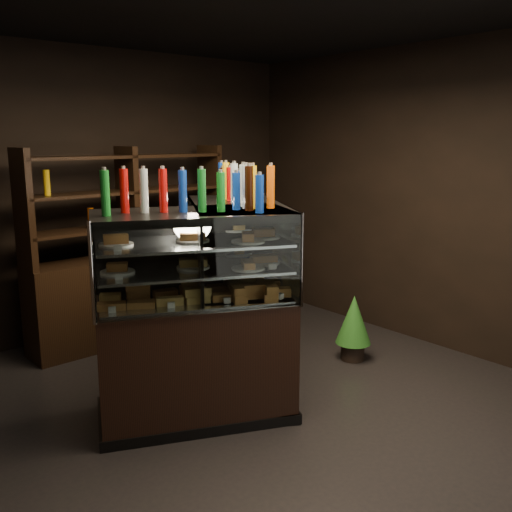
% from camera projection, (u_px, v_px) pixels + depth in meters
% --- Properties ---
extents(ground, '(5.00, 5.00, 0.00)m').
position_uv_depth(ground, '(235.00, 413.00, 4.40)').
color(ground, black).
rests_on(ground, ground).
extents(room_shell, '(5.02, 5.02, 3.01)m').
position_uv_depth(room_shell, '(233.00, 159.00, 4.01)').
color(room_shell, black).
rests_on(room_shell, ground).
extents(display_case, '(2.03, 1.62, 1.58)m').
position_uv_depth(display_case, '(218.00, 339.00, 4.50)').
color(display_case, black).
rests_on(display_case, ground).
extents(food_display, '(1.61, 1.23, 0.48)m').
position_uv_depth(food_display, '(217.00, 261.00, 4.37)').
color(food_display, '#BD7743').
rests_on(food_display, display_case).
extents(bottles_top, '(1.44, 1.09, 0.30)m').
position_uv_depth(bottles_top, '(215.00, 188.00, 4.26)').
color(bottles_top, yellow).
rests_on(bottles_top, display_case).
extents(potted_conifer, '(0.34, 0.34, 0.72)m').
position_uv_depth(potted_conifer, '(354.00, 318.00, 5.38)').
color(potted_conifer, black).
rests_on(potted_conifer, ground).
extents(back_shelving, '(2.18, 0.52, 2.00)m').
position_uv_depth(back_shelving, '(131.00, 281.00, 5.96)').
color(back_shelving, black).
rests_on(back_shelving, ground).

